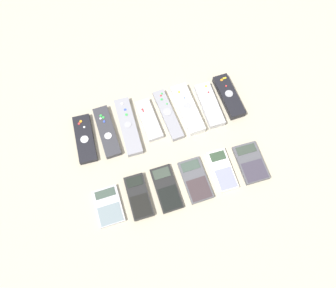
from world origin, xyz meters
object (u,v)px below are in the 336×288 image
(remote_2, at_px, (128,126))
(remote_7, at_px, (229,96))
(remote_1, at_px, (107,132))
(calculator_5, at_px, (251,163))
(calculator_1, at_px, (139,196))
(remote_4, at_px, (168,115))
(calculator_3, at_px, (195,180))
(calculator_4, at_px, (222,170))
(calculator_2, at_px, (166,188))
(remote_0, at_px, (85,139))
(remote_6, at_px, (209,105))
(calculator_0, at_px, (108,206))
(remote_5, at_px, (188,109))
(remote_3, at_px, (149,120))

(remote_2, height_order, remote_7, remote_7)
(remote_1, xyz_separation_m, calculator_5, (0.41, -0.25, -0.00))
(remote_7, distance_m, calculator_1, 0.46)
(remote_4, height_order, calculator_3, remote_4)
(remote_4, distance_m, calculator_4, 0.26)
(remote_1, xyz_separation_m, remote_4, (0.21, -0.00, 0.00))
(calculator_2, bearing_deg, remote_4, 70.83)
(remote_0, height_order, remote_6, remote_6)
(remote_1, height_order, calculator_1, remote_1)
(remote_7, xyz_separation_m, calculator_1, (-0.39, -0.24, -0.00))
(remote_4, distance_m, calculator_3, 0.24)
(remote_2, xyz_separation_m, calculator_0, (-0.13, -0.24, -0.00))
(remote_4, xyz_separation_m, calculator_1, (-0.17, -0.24, -0.00))
(remote_6, distance_m, calculator_2, 0.33)
(remote_5, distance_m, remote_6, 0.08)
(calculator_1, distance_m, calculator_5, 0.37)
(remote_5, relative_size, remote_6, 1.13)
(calculator_2, distance_m, calculator_5, 0.28)
(remote_5, height_order, calculator_0, remote_5)
(remote_1, relative_size, remote_5, 0.98)
(remote_0, bearing_deg, remote_5, 2.99)
(remote_5, distance_m, calculator_0, 0.41)
(remote_7, bearing_deg, calculator_0, -154.80)
(remote_1, height_order, remote_3, same)
(remote_6, xyz_separation_m, calculator_0, (-0.41, -0.23, -0.01))
(remote_7, bearing_deg, remote_4, 179.37)
(calculator_0, xyz_separation_m, calculator_5, (0.46, -0.00, 0.00))
(remote_2, xyz_separation_m, remote_5, (0.21, -0.00, 0.00))
(remote_3, distance_m, calculator_0, 0.31)
(remote_1, xyz_separation_m, remote_2, (0.07, -0.00, 0.00))
(calculator_5, bearing_deg, remote_3, 138.89)
(remote_4, relative_size, calculator_1, 1.40)
(remote_1, xyz_separation_m, calculator_4, (0.31, -0.24, -0.00))
(calculator_1, height_order, calculator_2, calculator_1)
(remote_1, xyz_separation_m, calculator_0, (-0.05, -0.24, -0.00))
(remote_2, xyz_separation_m, remote_4, (0.14, 0.00, -0.00))
(remote_7, bearing_deg, calculator_4, -117.37)
(remote_7, bearing_deg, remote_5, -179.66)
(remote_6, height_order, calculator_3, remote_6)
(remote_2, distance_m, remote_4, 0.14)
(remote_4, xyz_separation_m, calculator_0, (-0.27, -0.24, -0.00))
(remote_2, height_order, calculator_3, remote_2)
(remote_0, distance_m, remote_6, 0.43)
(remote_7, relative_size, calculator_3, 1.22)
(remote_2, bearing_deg, calculator_1, -95.80)
(remote_6, relative_size, calculator_3, 1.21)
(remote_4, distance_m, calculator_0, 0.36)
(remote_5, bearing_deg, calculator_1, -137.20)
(calculator_1, xyz_separation_m, calculator_4, (0.27, 0.00, -0.00))
(calculator_0, relative_size, calculator_5, 0.88)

